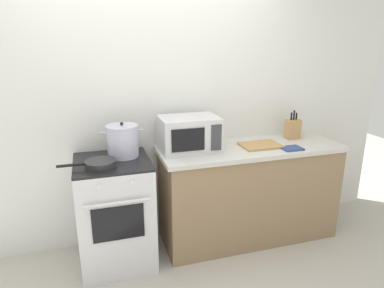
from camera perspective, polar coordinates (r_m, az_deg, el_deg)
name	(u,v)px	position (r m, az deg, el deg)	size (l,w,h in m)	color
back_wall	(178,107)	(3.20, -2.42, 6.10)	(4.40, 0.10, 2.50)	silver
lower_cabinet_right	(249,194)	(3.34, 9.43, -8.28)	(1.64, 0.56, 0.88)	#8C7051
countertop_right	(251,148)	(3.17, 9.83, -0.74)	(1.70, 0.60, 0.04)	beige
stove	(115,212)	(3.01, -12.63, -11.00)	(0.60, 0.64, 0.92)	silver
stock_pot	(123,141)	(2.88, -11.46, 0.51)	(0.34, 0.26, 0.29)	silver
frying_pan	(100,164)	(2.71, -15.11, -3.17)	(0.44, 0.24, 0.05)	#28282B
microwave	(189,134)	(2.97, -0.52, 1.70)	(0.50, 0.37, 0.30)	silver
cutting_board	(260,145)	(3.19, 11.33, -0.20)	(0.36, 0.26, 0.02)	tan
knife_block	(293,129)	(3.49, 16.43, 2.43)	(0.13, 0.10, 0.28)	tan
oven_mitt	(292,148)	(3.17, 16.26, -0.69)	(0.18, 0.14, 0.02)	#33477A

